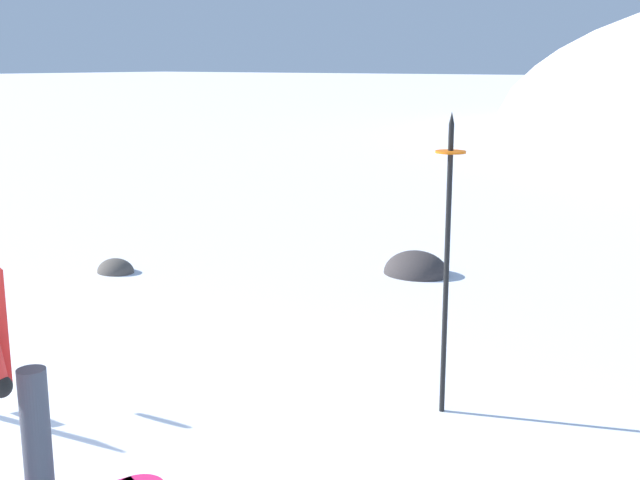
% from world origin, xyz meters
% --- Properties ---
extents(piste_marker_near, '(0.20, 0.20, 2.06)m').
position_xyz_m(piste_marker_near, '(1.29, 3.07, 1.17)').
color(piste_marker_near, black).
rests_on(piste_marker_near, ground).
extents(rock_dark, '(0.77, 0.65, 0.54)m').
position_xyz_m(rock_dark, '(-0.62, 6.28, 0.00)').
color(rock_dark, '#383333').
rests_on(rock_dark, ground).
extents(rock_small, '(0.46, 0.39, 0.32)m').
position_xyz_m(rock_small, '(-3.52, 4.39, 0.00)').
color(rock_small, '#4C4742').
rests_on(rock_small, ground).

